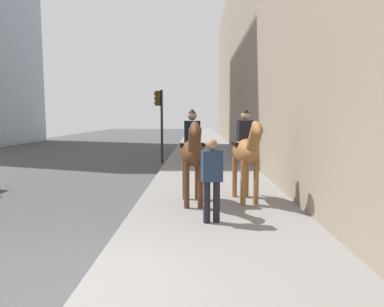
# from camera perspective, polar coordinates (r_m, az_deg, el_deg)

# --- Properties ---
(sidewalk_slab) EXTENTS (120.00, 3.97, 0.12)m
(sidewalk_slab) POSITION_cam_1_polar(r_m,az_deg,el_deg) (4.68, 6.99, -22.07)
(sidewalk_slab) COLOR slate
(sidewalk_slab) RESTS_ON ground
(mounted_horse_near) EXTENTS (2.15, 0.68, 2.33)m
(mounted_horse_near) POSITION_cam_1_polar(r_m,az_deg,el_deg) (8.41, 0.08, 0.38)
(mounted_horse_near) COLOR #4C2B16
(mounted_horse_near) RESTS_ON sidewalk_slab
(mounted_horse_far) EXTENTS (2.15, 0.74, 2.34)m
(mounted_horse_far) POSITION_cam_1_polar(r_m,az_deg,el_deg) (8.79, 8.87, 0.60)
(mounted_horse_far) COLOR brown
(mounted_horse_far) RESTS_ON sidewalk_slab
(pedestrian_greeting) EXTENTS (0.33, 0.44, 1.70)m
(pedestrian_greeting) POSITION_cam_1_polar(r_m,az_deg,el_deg) (6.98, 3.27, -3.55)
(pedestrian_greeting) COLOR black
(pedestrian_greeting) RESTS_ON sidewalk_slab
(traffic_light_near_curb) EXTENTS (0.20, 0.44, 3.53)m
(traffic_light_near_curb) POSITION_cam_1_polar(r_m,az_deg,el_deg) (16.83, -5.30, 6.45)
(traffic_light_near_curb) COLOR black
(traffic_light_near_curb) RESTS_ON ground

